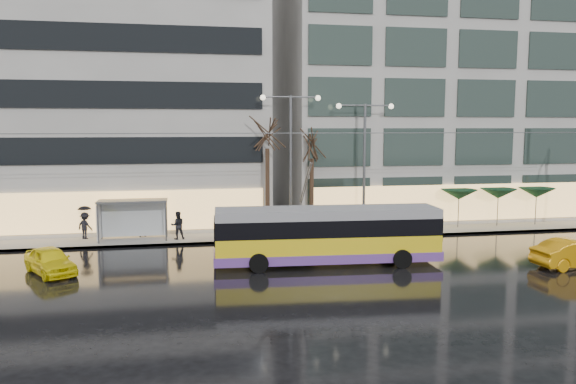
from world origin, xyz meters
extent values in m
plane|color=black|center=(0.00, 0.00, 0.00)|extent=(140.00, 140.00, 0.00)
cube|color=gray|center=(2.00, 14.00, 0.07)|extent=(80.00, 10.00, 0.15)
cube|color=slate|center=(2.00, 9.05, 0.07)|extent=(80.00, 0.10, 0.15)
cube|color=#9C9995|center=(-16.00, 19.00, 11.15)|extent=(34.00, 14.00, 22.00)
cube|color=#9C9995|center=(19.00, 19.00, 12.65)|extent=(32.00, 14.00, 25.00)
cube|color=yellow|center=(2.41, 2.81, 1.01)|extent=(11.66, 3.09, 1.44)
cube|color=#663A92|center=(2.41, 2.81, 0.53)|extent=(11.70, 3.13, 0.48)
cube|color=black|center=(2.41, 2.81, 2.07)|extent=(11.68, 3.11, 0.87)
cube|color=gray|center=(2.41, 2.81, 2.74)|extent=(11.66, 3.09, 0.48)
cube|color=black|center=(8.20, 2.47, 1.92)|extent=(0.19, 2.21, 1.25)
cube|color=black|center=(-3.38, 3.16, 1.92)|extent=(0.19, 2.21, 1.25)
cylinder|color=black|center=(6.13, 3.80, 0.48)|extent=(0.98, 0.39, 0.96)
cylinder|color=black|center=(5.99, 1.40, 0.48)|extent=(0.98, 0.39, 0.96)
cylinder|color=black|center=(-1.16, 4.23, 0.48)|extent=(0.98, 0.39, 0.96)
cylinder|color=black|center=(-1.31, 1.83, 0.48)|extent=(0.98, 0.39, 0.96)
cylinder|color=#595B60|center=(1.51, 3.78, 4.14)|extent=(0.27, 3.58, 2.53)
cylinder|color=#595B60|center=(1.54, 4.26, 4.14)|extent=(0.27, 3.58, 2.53)
cylinder|color=#595B60|center=(1.00, 5.75, 6.80)|extent=(42.00, 0.04, 0.04)
cylinder|color=#595B60|center=(1.00, 6.25, 6.80)|extent=(42.00, 0.04, 0.04)
cube|color=#595B60|center=(-8.00, 10.50, 2.60)|extent=(4.20, 1.60, 0.12)
cube|color=silver|center=(-8.00, 11.20, 1.35)|extent=(4.00, 0.05, 2.20)
cube|color=white|center=(-10.05, 10.50, 1.35)|extent=(0.10, 1.40, 2.20)
cylinder|color=#595B60|center=(-10.00, 9.80, 1.35)|extent=(0.10, 0.10, 2.40)
cylinder|color=#595B60|center=(-10.00, 11.20, 1.35)|extent=(0.10, 0.10, 2.40)
cylinder|color=#595B60|center=(-6.00, 9.80, 1.35)|extent=(0.10, 0.10, 2.40)
cylinder|color=#595B60|center=(-6.00, 11.20, 1.35)|extent=(0.10, 0.10, 2.40)
cylinder|color=#595B60|center=(2.00, 10.80, 4.65)|extent=(0.18, 0.18, 9.00)
cylinder|color=#595B60|center=(1.10, 10.80, 9.05)|extent=(1.80, 0.10, 0.10)
cylinder|color=#595B60|center=(2.90, 10.80, 9.05)|extent=(1.80, 0.10, 0.10)
sphere|color=#FFF2CC|center=(0.20, 10.80, 9.00)|extent=(0.36, 0.36, 0.36)
sphere|color=#FFF2CC|center=(3.80, 10.80, 9.00)|extent=(0.36, 0.36, 0.36)
cylinder|color=#595B60|center=(7.00, 10.80, 4.40)|extent=(0.18, 0.18, 8.50)
cylinder|color=#595B60|center=(6.10, 10.80, 8.55)|extent=(1.80, 0.10, 0.10)
cylinder|color=#595B60|center=(7.90, 10.80, 8.55)|extent=(1.80, 0.10, 0.10)
sphere|color=#FFF2CC|center=(5.20, 10.80, 8.50)|extent=(0.36, 0.36, 0.36)
sphere|color=#FFF2CC|center=(8.80, 10.80, 8.50)|extent=(0.36, 0.36, 0.36)
cylinder|color=black|center=(0.50, 11.00, 2.95)|extent=(0.28, 0.28, 5.60)
cylinder|color=black|center=(3.50, 11.20, 2.60)|extent=(0.28, 0.28, 4.90)
cylinder|color=#595B60|center=(14.00, 11.00, 1.25)|extent=(0.06, 0.06, 2.20)
cone|color=#0E351C|center=(14.00, 11.00, 2.45)|extent=(2.50, 2.50, 0.70)
cylinder|color=#595B60|center=(17.00, 11.00, 1.25)|extent=(0.06, 0.06, 2.20)
cone|color=#0E351C|center=(17.00, 11.00, 2.45)|extent=(2.50, 2.50, 0.70)
cylinder|color=#595B60|center=(20.00, 11.00, 1.25)|extent=(0.06, 0.06, 2.20)
cone|color=#0E351C|center=(20.00, 11.00, 2.45)|extent=(2.50, 2.50, 0.70)
imported|color=yellow|center=(-11.35, 3.45, 0.66)|extent=(3.36, 4.14, 1.33)
imported|color=orange|center=(14.75, -0.09, 0.73)|extent=(4.55, 1.88, 1.47)
imported|color=black|center=(-7.54, 11.47, 1.01)|extent=(0.72, 0.58, 1.71)
imported|color=#D64766|center=(-7.54, 11.47, 1.90)|extent=(1.21, 1.22, 0.88)
imported|color=black|center=(-5.30, 10.25, 1.03)|extent=(0.93, 0.77, 1.75)
imported|color=black|center=(-11.02, 11.42, 0.99)|extent=(1.24, 1.12, 1.67)
imported|color=black|center=(-11.02, 11.42, 1.90)|extent=(1.14, 1.14, 0.72)
camera|label=1|loc=(-4.81, -24.98, 7.19)|focal=35.00mm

